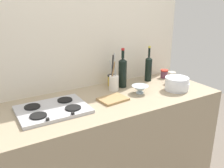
{
  "coord_description": "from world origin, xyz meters",
  "views": [
    {
      "loc": [
        -0.93,
        -1.57,
        1.65
      ],
      "look_at": [
        0.0,
        0.0,
        1.02
      ],
      "focal_mm": 39.24,
      "sensor_mm": 36.0,
      "label": 1
    }
  ],
  "objects": [
    {
      "name": "counter_block",
      "position": [
        0.0,
        0.0,
        0.45
      ],
      "size": [
        1.8,
        0.7,
        0.9
      ],
      "primitive_type": "cube",
      "color": "tan",
      "rests_on": "ground"
    },
    {
      "name": "cutting_board",
      "position": [
        -0.02,
        -0.04,
        0.91
      ],
      "size": [
        0.23,
        0.18,
        0.02
      ],
      "primitive_type": "cube",
      "rotation": [
        0.0,
        0.0,
        0.11
      ],
      "color": "#9E7A4C",
      "rests_on": "counter_block"
    },
    {
      "name": "utensil_crock",
      "position": [
        0.11,
        0.15,
        0.98
      ],
      "size": [
        0.08,
        0.08,
        0.32
      ],
      "color": "silver",
      "rests_on": "counter_block"
    },
    {
      "name": "condiment_jar_rear",
      "position": [
        0.68,
        0.04,
        0.95
      ],
      "size": [
        0.07,
        0.07,
        0.11
      ],
      "color": "#66384C",
      "rests_on": "counter_block"
    },
    {
      "name": "wine_bottle_leftmost",
      "position": [
        0.22,
        0.19,
        1.04
      ],
      "size": [
        0.07,
        0.07,
        0.35
      ],
      "color": "black",
      "rests_on": "counter_block"
    },
    {
      "name": "condiment_jar_spare",
      "position": [
        0.15,
        0.27,
        0.95
      ],
      "size": [
        0.07,
        0.07,
        0.1
      ],
      "color": "gold",
      "rests_on": "counter_block"
    },
    {
      "name": "backsplash_panel",
      "position": [
        0.0,
        0.38,
        1.17
      ],
      "size": [
        1.9,
        0.06,
        2.34
      ],
      "primitive_type": "cube",
      "color": "beige",
      "rests_on": "ground"
    },
    {
      "name": "plate_stack",
      "position": [
        0.58,
        -0.13,
        0.96
      ],
      "size": [
        0.21,
        0.21,
        0.11
      ],
      "color": "white",
      "rests_on": "counter_block"
    },
    {
      "name": "stovetop_hob",
      "position": [
        -0.49,
        0.01,
        0.91
      ],
      "size": [
        0.49,
        0.37,
        0.04
      ],
      "color": "#B2B2B7",
      "rests_on": "counter_block"
    },
    {
      "name": "mixing_bowl",
      "position": [
        0.26,
        -0.03,
        0.94
      ],
      "size": [
        0.14,
        0.14,
        0.07
      ],
      "color": "silver",
      "rests_on": "counter_block"
    },
    {
      "name": "condiment_jar_front",
      "position": [
        0.73,
        0.2,
        0.94
      ],
      "size": [
        0.07,
        0.07,
        0.08
      ],
      "color": "#66384C",
      "rests_on": "counter_block"
    },
    {
      "name": "wine_bottle_mid_left",
      "position": [
        0.53,
        0.21,
        1.03
      ],
      "size": [
        0.07,
        0.07,
        0.34
      ],
      "color": "black",
      "rests_on": "counter_block"
    }
  ]
}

